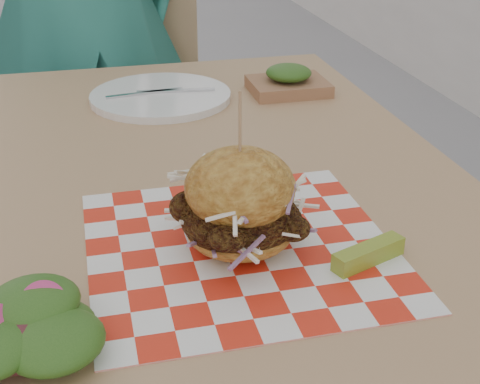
# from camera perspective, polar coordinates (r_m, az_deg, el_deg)

# --- Properties ---
(patio_table) EXTENTS (0.80, 1.20, 0.75)m
(patio_table) POSITION_cam_1_polar(r_m,az_deg,el_deg) (1.02, -3.92, -2.62)
(patio_table) COLOR tan
(patio_table) RESTS_ON ground
(patio_chair) EXTENTS (0.50, 0.51, 0.95)m
(patio_chair) POSITION_cam_1_polar(r_m,az_deg,el_deg) (2.02, -8.47, 8.64)
(patio_chair) COLOR tan
(patio_chair) RESTS_ON ground
(paper_liner) EXTENTS (0.36, 0.36, 0.00)m
(paper_liner) POSITION_cam_1_polar(r_m,az_deg,el_deg) (0.80, 0.00, -4.71)
(paper_liner) COLOR red
(paper_liner) RESTS_ON patio_table
(sandwich) EXTENTS (0.17, 0.17, 0.19)m
(sandwich) POSITION_cam_1_polar(r_m,az_deg,el_deg) (0.78, -0.00, -1.26)
(sandwich) COLOR gold
(sandwich) RESTS_ON paper_liner
(pickle_spear) EXTENTS (0.10, 0.05, 0.02)m
(pickle_spear) POSITION_cam_1_polar(r_m,az_deg,el_deg) (0.78, 10.91, -5.22)
(pickle_spear) COLOR #969D2D
(pickle_spear) RESTS_ON paper_liner
(side_salad) EXTENTS (0.14, 0.14, 0.05)m
(side_salad) POSITION_cam_1_polar(r_m,az_deg,el_deg) (0.68, -17.54, -11.51)
(side_salad) COLOR #3F1419
(side_salad) RESTS_ON patio_table
(place_setting) EXTENTS (0.27, 0.27, 0.02)m
(place_setting) POSITION_cam_1_polar(r_m,az_deg,el_deg) (1.31, -6.79, 8.11)
(place_setting) COLOR white
(place_setting) RESTS_ON patio_table
(kraft_tray) EXTENTS (0.15, 0.12, 0.06)m
(kraft_tray) POSITION_cam_1_polar(r_m,az_deg,el_deg) (1.34, 4.15, 9.41)
(kraft_tray) COLOR #986645
(kraft_tray) RESTS_ON patio_table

